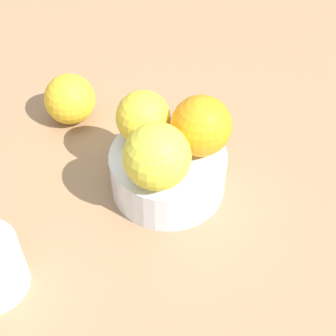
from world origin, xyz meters
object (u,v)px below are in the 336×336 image
fruit_bowl (168,172)px  orange_in_bowl_0 (201,126)px  orange_in_bowl_2 (157,157)px  orange_loose_0 (70,99)px  orange_in_bowl_1 (143,118)px

fruit_bowl → orange_in_bowl_0: 7.36cm
orange_in_bowl_2 → orange_in_bowl_0: bearing=1.3°
orange_in_bowl_2 → orange_loose_0: bearing=82.1°
fruit_bowl → orange_loose_0: orange_loose_0 is taller
orange_in_bowl_2 → orange_loose_0: size_ratio=1.06×
fruit_bowl → orange_in_bowl_1: (0.02, 4.03, 5.96)cm
orange_in_bowl_0 → orange_in_bowl_2: size_ratio=0.95×
fruit_bowl → orange_in_bowl_0: orange_in_bowl_0 is taller
orange_in_bowl_2 → orange_loose_0: 20.95cm
orange_in_bowl_1 → orange_in_bowl_2: (-3.48, -5.94, 0.47)cm
fruit_bowl → orange_in_bowl_2: orange_in_bowl_2 is taller
orange_in_bowl_2 → orange_loose_0: (2.77, 20.00, -5.60)cm
orange_in_bowl_1 → orange_in_bowl_2: bearing=-120.4°
orange_loose_0 → orange_in_bowl_0: bearing=-78.3°
orange_in_bowl_2 → orange_in_bowl_1: bearing=59.6°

